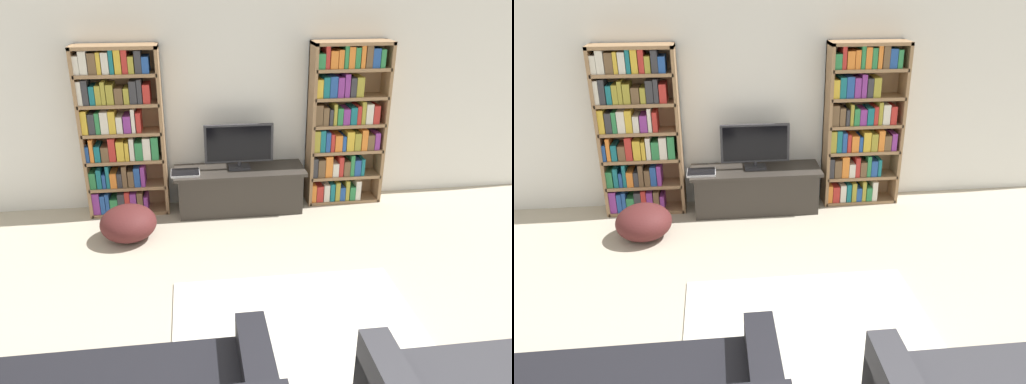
% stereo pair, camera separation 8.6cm
% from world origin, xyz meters
% --- Properties ---
extents(wall_back, '(8.80, 0.06, 2.60)m').
position_xyz_m(wall_back, '(0.00, 4.23, 1.30)').
color(wall_back, silver).
rests_on(wall_back, ground_plane).
extents(bookshelf_left, '(0.87, 0.30, 1.86)m').
position_xyz_m(bookshelf_left, '(-1.33, 4.04, 0.94)').
color(bookshelf_left, '#93704C').
rests_on(bookshelf_left, ground_plane).
extents(bookshelf_right, '(0.87, 0.30, 1.86)m').
position_xyz_m(bookshelf_right, '(1.16, 4.04, 0.94)').
color(bookshelf_right, '#93704C').
rests_on(bookshelf_right, ground_plane).
extents(tv_stand, '(1.47, 0.50, 0.50)m').
position_xyz_m(tv_stand, '(-0.05, 3.92, 0.25)').
color(tv_stand, '#332D28').
rests_on(tv_stand, ground_plane).
extents(television, '(0.77, 0.16, 0.51)m').
position_xyz_m(television, '(-0.05, 3.95, 0.77)').
color(television, '#2D2D33').
rests_on(television, tv_stand).
extents(laptop, '(0.31, 0.24, 0.03)m').
position_xyz_m(laptop, '(-0.66, 3.85, 0.51)').
color(laptop, silver).
rests_on(laptop, tv_stand).
extents(area_rug, '(1.91, 1.57, 0.02)m').
position_xyz_m(area_rug, '(0.17, 1.67, 0.01)').
color(area_rug, beige).
rests_on(area_rug, ground_plane).
extents(beanbag_ottoman, '(0.57, 0.57, 0.36)m').
position_xyz_m(beanbag_ottoman, '(-1.25, 3.36, 0.18)').
color(beanbag_ottoman, '#4C1E1E').
rests_on(beanbag_ottoman, ground_plane).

